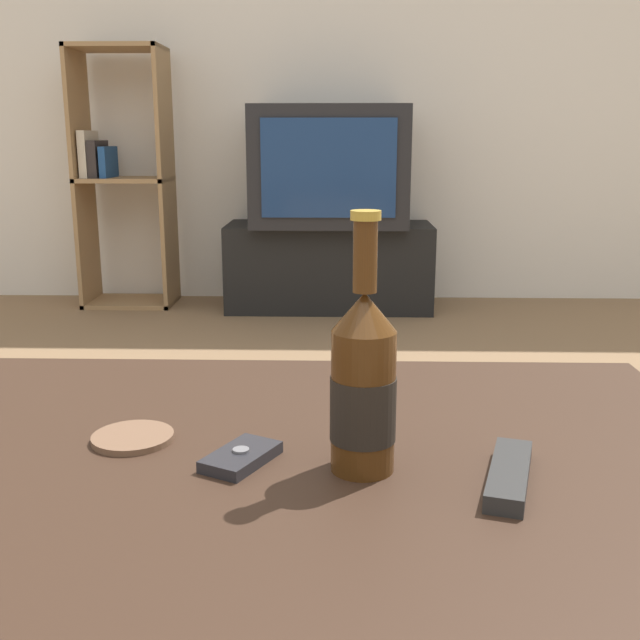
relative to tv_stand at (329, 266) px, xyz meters
name	(u,v)px	position (x,y,z in m)	size (l,w,h in m)	color
back_wall	(331,33)	(0.00, 0.28, 1.10)	(8.00, 0.05, 2.60)	silver
coffee_table	(294,503)	(0.00, -2.75, 0.18)	(1.07, 0.77, 0.44)	#332116
tv_stand	(329,266)	(0.00, 0.00, 0.00)	(0.97, 0.40, 0.41)	black
television	(329,166)	(0.00, 0.00, 0.48)	(0.71, 0.56, 0.54)	black
bookshelf	(120,176)	(-1.01, 0.06, 0.42)	(0.43, 0.30, 1.22)	#99754C
beer_bottle	(363,384)	(0.08, -2.79, 0.34)	(0.07, 0.07, 0.29)	#47280F
cell_phone	(241,457)	(-0.06, -2.77, 0.25)	(0.09, 0.11, 0.02)	#232328
remote_control	(509,475)	(0.24, -2.82, 0.25)	(0.08, 0.16, 0.02)	#282828
coaster	(133,437)	(-0.20, -2.71, 0.24)	(0.10, 0.10, 0.01)	brown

